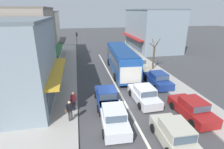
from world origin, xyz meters
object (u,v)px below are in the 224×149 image
object	(u,v)px
parked_sedan_kerb_third	(139,64)
pedestrian_browsing_midblock	(70,110)
hatchback_behind_bus_mid	(174,134)
sedan_adjacent_lane_lead	(107,97)
parked_sedan_kerb_front	(192,109)
city_bus	(121,59)
sedan_adjacent_lane_trail	(114,117)
street_tree_right	(154,56)
parked_sedan_kerb_second	(158,79)
parked_hatchback_kerb_rear	(128,55)
sedan_queue_far_back	(144,95)
traffic_light_downstreet	(77,40)
pedestrian_with_handbag_near	(73,100)

from	to	relation	value
parked_sedan_kerb_third	pedestrian_browsing_midblock	world-z (taller)	pedestrian_browsing_midblock
hatchback_behind_bus_mid	sedan_adjacent_lane_lead	bearing A→B (deg)	119.81
parked_sedan_kerb_front	pedestrian_browsing_midblock	xyz separation A→B (m)	(-9.25, 1.02, 0.40)
city_bus	parked_sedan_kerb_front	bearing A→B (deg)	-75.39
sedan_adjacent_lane_trail	hatchback_behind_bus_mid	bearing A→B (deg)	-37.44
city_bus	street_tree_right	world-z (taller)	street_tree_right
city_bus	pedestrian_browsing_midblock	size ratio (longest dim) A/B	6.74
parked_sedan_kerb_front	street_tree_right	size ratio (longest dim) A/B	0.99
city_bus	parked_sedan_kerb_second	xyz separation A→B (m)	(2.94, -4.95, -1.22)
city_bus	parked_sedan_kerb_third	xyz separation A→B (m)	(2.85, 1.13, -1.22)
city_bus	pedestrian_browsing_midblock	bearing A→B (deg)	-122.16
city_bus	parked_hatchback_kerb_rear	distance (m)	7.16
hatchback_behind_bus_mid	parked_sedan_kerb_front	distance (m)	3.84
sedan_queue_far_back	street_tree_right	size ratio (longest dim) A/B	0.98
pedestrian_browsing_midblock	parked_hatchback_kerb_rear	bearing A→B (deg)	61.19
parked_sedan_kerb_third	parked_hatchback_kerb_rear	xyz separation A→B (m)	(-0.07, 5.36, 0.05)
hatchback_behind_bus_mid	traffic_light_downstreet	size ratio (longest dim) A/B	0.89
sedan_adjacent_lane_trail	pedestrian_with_handbag_near	world-z (taller)	pedestrian_with_handbag_near
city_bus	parked_sedan_kerb_front	xyz separation A→B (m)	(2.90, -11.12, -1.22)
parked_sedan_kerb_second	street_tree_right	bearing A→B (deg)	71.76
pedestrian_with_handbag_near	pedestrian_browsing_midblock	size ratio (longest dim) A/B	1.00
sedan_queue_far_back	parked_hatchback_kerb_rear	xyz separation A→B (m)	(2.66, 14.64, 0.05)
parked_sedan_kerb_second	traffic_light_downstreet	size ratio (longest dim) A/B	1.01
parked_sedan_kerb_front	parked_sedan_kerb_third	distance (m)	12.25
sedan_adjacent_lane_trail	pedestrian_with_handbag_near	distance (m)	3.70
city_bus	hatchback_behind_bus_mid	size ratio (longest dim) A/B	2.94
sedan_queue_far_back	pedestrian_browsing_midblock	xyz separation A→B (m)	(-6.47, -1.96, 0.40)
sedan_queue_far_back	parked_sedan_kerb_third	xyz separation A→B (m)	(2.74, 9.28, 0.00)
sedan_adjacent_lane_lead	sedan_queue_far_back	bearing A→B (deg)	-3.59
parked_sedan_kerb_third	parked_hatchback_kerb_rear	world-z (taller)	parked_hatchback_kerb_rear
sedan_adjacent_lane_lead	pedestrian_with_handbag_near	xyz separation A→B (m)	(-2.82, -0.79, 0.40)
parked_sedan_kerb_second	pedestrian_browsing_midblock	world-z (taller)	pedestrian_browsing_midblock
city_bus	parked_sedan_kerb_third	world-z (taller)	city_bus
sedan_adjacent_lane_lead	parked_sedan_kerb_front	world-z (taller)	same
sedan_queue_far_back	parked_sedan_kerb_front	world-z (taller)	same
parked_sedan_kerb_second	street_tree_right	xyz separation A→B (m)	(1.70, 5.16, 1.34)
sedan_adjacent_lane_trail	street_tree_right	distance (m)	13.88
city_bus	sedan_adjacent_lane_lead	distance (m)	8.67
sedan_queue_far_back	parked_sedan_kerb_third	world-z (taller)	same
sedan_adjacent_lane_lead	traffic_light_downstreet	distance (m)	18.30
street_tree_right	sedan_adjacent_lane_trail	bearing A→B (deg)	-125.08
sedan_adjacent_lane_trail	street_tree_right	size ratio (longest dim) A/B	0.99
parked_hatchback_kerb_rear	traffic_light_downstreet	xyz separation A→B (m)	(-8.30, 3.60, 2.15)
parked_sedan_kerb_second	parked_hatchback_kerb_rear	size ratio (longest dim) A/B	1.13
traffic_light_downstreet	pedestrian_with_handbag_near	size ratio (longest dim) A/B	2.58
sedan_adjacent_lane_lead	parked_sedan_kerb_third	size ratio (longest dim) A/B	1.00
traffic_light_downstreet	parked_sedan_kerb_third	bearing A→B (deg)	-46.92
parked_sedan_kerb_second	pedestrian_with_handbag_near	size ratio (longest dim) A/B	2.60
sedan_queue_far_back	parked_hatchback_kerb_rear	world-z (taller)	parked_hatchback_kerb_rear
hatchback_behind_bus_mid	pedestrian_browsing_midblock	bearing A→B (deg)	151.11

